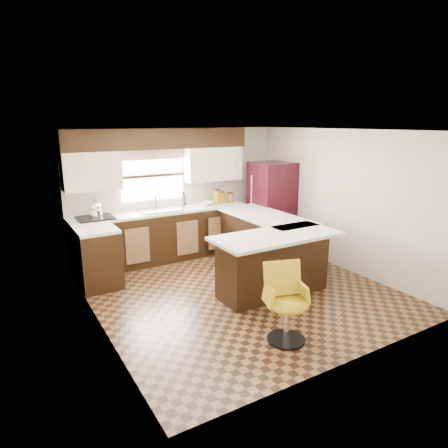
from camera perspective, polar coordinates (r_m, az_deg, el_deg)
floor at (r=6.23m, az=2.12°, el=-9.39°), size 4.40×4.40×0.00m
ceiling at (r=5.70m, az=2.35°, el=13.24°), size 4.40×4.40×0.00m
wall_back at (r=7.76m, az=-6.64°, el=4.57°), size 4.40×0.00×4.40m
wall_front at (r=4.25m, az=18.58°, el=-4.45°), size 4.40×0.00×4.40m
wall_left at (r=5.06m, az=-18.17°, el=-1.40°), size 0.00×4.40×4.40m
wall_right at (r=7.19m, az=16.47°, el=3.29°), size 0.00×4.40×4.40m
base_cab_back at (r=7.48m, az=-8.67°, el=-1.76°), size 3.30×0.60×0.90m
base_cab_left at (r=6.51m, az=-17.56°, el=-4.77°), size 0.60×0.70×0.90m
counter_back at (r=7.37m, az=-8.81°, el=1.77°), size 3.30×0.60×0.04m
counter_left at (r=6.38m, az=-17.88°, el=-0.76°), size 0.60×0.70×0.04m
soffit at (r=7.33m, az=-9.21°, el=11.94°), size 3.40×0.35×0.36m
upper_cab_left at (r=7.02m, az=-18.41°, el=7.19°), size 0.94×0.35×0.64m
upper_cab_right at (r=7.83m, az=-1.62°, el=8.60°), size 1.14×0.35×0.64m
window_pane at (r=7.50m, az=-10.16°, el=6.81°), size 1.20×0.02×0.90m
valance at (r=7.42m, az=-10.18°, el=9.76°), size 1.30×0.06×0.18m
sink at (r=7.32m, az=-9.12°, el=1.98°), size 0.75×0.45×0.03m
dishwasher at (r=7.66m, az=-0.91°, el=-1.37°), size 0.58×0.03×0.78m
cooktop at (r=7.00m, az=-17.89°, el=0.85°), size 0.58×0.50×0.02m
peninsula_long at (r=7.04m, az=5.58°, el=-2.70°), size 0.60×1.95×0.90m
peninsula_return at (r=6.00m, az=7.01°, el=-5.82°), size 1.65×0.60×0.90m
counter_pen_long at (r=6.94m, az=6.01°, el=1.09°), size 0.84×1.95×0.04m
counter_pen_return at (r=5.78m, az=7.54°, el=-1.72°), size 1.89×0.84×0.04m
refrigerator at (r=8.05m, az=6.79°, el=2.56°), size 0.75×0.72×1.75m
bar_chair at (r=4.76m, az=9.06°, el=-11.30°), size 0.62×0.62×0.93m
kettle at (r=6.97m, az=-17.93°, el=2.12°), size 0.21×0.21×0.29m
percolator at (r=7.50m, az=-5.78°, el=3.33°), size 0.14×0.14×0.27m
mixing_bowl at (r=7.73m, az=-2.62°, el=2.94°), size 0.32×0.32×0.07m
canister_large at (r=7.85m, az=-1.01°, el=3.84°), size 0.14×0.14×0.26m
canister_med at (r=7.90m, az=-0.39°, el=3.74°), size 0.14×0.14×0.21m
canister_small at (r=8.01m, az=0.87°, el=3.76°), size 0.12×0.12×0.18m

